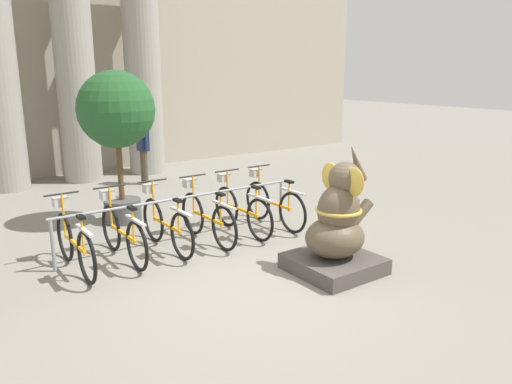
{
  "coord_description": "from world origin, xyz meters",
  "views": [
    {
      "loc": [
        -3.66,
        -4.88,
        2.72
      ],
      "look_at": [
        0.41,
        0.76,
        1.0
      ],
      "focal_mm": 35.0,
      "sensor_mm": 36.0,
      "label": 1
    }
  ],
  "objects_px": {
    "bicycle_0": "(74,242)",
    "bicycle_2": "(166,224)",
    "bicycle_3": "(207,217)",
    "potted_tree": "(117,117)",
    "person_pedestrian": "(143,143)",
    "elephant_statue": "(337,230)",
    "bicycle_5": "(273,203)",
    "bicycle_4": "(241,209)",
    "bicycle_1": "(122,232)"
  },
  "relations": [
    {
      "from": "bicycle_1",
      "to": "person_pedestrian",
      "type": "bearing_deg",
      "value": 62.97
    },
    {
      "from": "bicycle_5",
      "to": "person_pedestrian",
      "type": "distance_m",
      "value": 4.51
    },
    {
      "from": "bicycle_4",
      "to": "elephant_statue",
      "type": "distance_m",
      "value": 2.14
    },
    {
      "from": "bicycle_1",
      "to": "person_pedestrian",
      "type": "relative_size",
      "value": 1.03
    },
    {
      "from": "bicycle_0",
      "to": "bicycle_2",
      "type": "xyz_separation_m",
      "value": [
        1.39,
        0.04,
        0.0
      ]
    },
    {
      "from": "bicycle_1",
      "to": "bicycle_5",
      "type": "height_order",
      "value": "same"
    },
    {
      "from": "bicycle_0",
      "to": "potted_tree",
      "type": "bearing_deg",
      "value": 52.87
    },
    {
      "from": "bicycle_3",
      "to": "bicycle_2",
      "type": "bearing_deg",
      "value": 176.54
    },
    {
      "from": "bicycle_2",
      "to": "elephant_statue",
      "type": "bearing_deg",
      "value": -54.39
    },
    {
      "from": "bicycle_0",
      "to": "elephant_statue",
      "type": "distance_m",
      "value": 3.6
    },
    {
      "from": "bicycle_2",
      "to": "elephant_statue",
      "type": "height_order",
      "value": "elephant_statue"
    },
    {
      "from": "bicycle_3",
      "to": "bicycle_4",
      "type": "bearing_deg",
      "value": 3.08
    },
    {
      "from": "bicycle_5",
      "to": "elephant_statue",
      "type": "bearing_deg",
      "value": -104.6
    },
    {
      "from": "bicycle_3",
      "to": "potted_tree",
      "type": "relative_size",
      "value": 0.63
    },
    {
      "from": "elephant_statue",
      "to": "bicycle_1",
      "type": "bearing_deg",
      "value": 136.25
    },
    {
      "from": "bicycle_4",
      "to": "bicycle_5",
      "type": "relative_size",
      "value": 1.0
    },
    {
      "from": "bicycle_4",
      "to": "potted_tree",
      "type": "bearing_deg",
      "value": 127.49
    },
    {
      "from": "bicycle_1",
      "to": "potted_tree",
      "type": "xyz_separation_m",
      "value": [
        0.7,
        1.81,
        1.49
      ]
    },
    {
      "from": "bicycle_2",
      "to": "potted_tree",
      "type": "xyz_separation_m",
      "value": [
        0.0,
        1.81,
        1.49
      ]
    },
    {
      "from": "bicycle_3",
      "to": "elephant_statue",
      "type": "distance_m",
      "value": 2.26
    },
    {
      "from": "bicycle_5",
      "to": "person_pedestrian",
      "type": "bearing_deg",
      "value": 96.54
    },
    {
      "from": "bicycle_1",
      "to": "bicycle_4",
      "type": "height_order",
      "value": "same"
    },
    {
      "from": "bicycle_0",
      "to": "bicycle_1",
      "type": "bearing_deg",
      "value": 2.48
    },
    {
      "from": "bicycle_2",
      "to": "bicycle_3",
      "type": "xyz_separation_m",
      "value": [
        0.7,
        -0.04,
        0.0
      ]
    },
    {
      "from": "bicycle_1",
      "to": "elephant_statue",
      "type": "xyz_separation_m",
      "value": [
        2.22,
        -2.13,
        0.18
      ]
    },
    {
      "from": "bicycle_5",
      "to": "bicycle_0",
      "type": "bearing_deg",
      "value": -179.25
    },
    {
      "from": "bicycle_3",
      "to": "bicycle_5",
      "type": "xyz_separation_m",
      "value": [
        1.39,
        0.05,
        0.0
      ]
    },
    {
      "from": "bicycle_1",
      "to": "bicycle_5",
      "type": "bearing_deg",
      "value": 0.32
    },
    {
      "from": "bicycle_1",
      "to": "bicycle_3",
      "type": "height_order",
      "value": "same"
    },
    {
      "from": "bicycle_0",
      "to": "person_pedestrian",
      "type": "relative_size",
      "value": 1.03
    },
    {
      "from": "bicycle_2",
      "to": "bicycle_5",
      "type": "distance_m",
      "value": 2.09
    },
    {
      "from": "bicycle_3",
      "to": "person_pedestrian",
      "type": "bearing_deg",
      "value": 78.89
    },
    {
      "from": "bicycle_4",
      "to": "bicycle_5",
      "type": "xyz_separation_m",
      "value": [
        0.7,
        0.01,
        0.0
      ]
    },
    {
      "from": "bicycle_4",
      "to": "elephant_statue",
      "type": "bearing_deg",
      "value": -86.32
    },
    {
      "from": "bicycle_4",
      "to": "person_pedestrian",
      "type": "relative_size",
      "value": 1.03
    },
    {
      "from": "bicycle_3",
      "to": "bicycle_5",
      "type": "distance_m",
      "value": 1.39
    },
    {
      "from": "bicycle_0",
      "to": "potted_tree",
      "type": "distance_m",
      "value": 2.75
    },
    {
      "from": "bicycle_4",
      "to": "potted_tree",
      "type": "height_order",
      "value": "potted_tree"
    },
    {
      "from": "elephant_statue",
      "to": "potted_tree",
      "type": "xyz_separation_m",
      "value": [
        -1.53,
        3.94,
        1.31
      ]
    },
    {
      "from": "bicycle_2",
      "to": "bicycle_3",
      "type": "bearing_deg",
      "value": -3.46
    },
    {
      "from": "bicycle_0",
      "to": "bicycle_5",
      "type": "bearing_deg",
      "value": 0.75
    },
    {
      "from": "bicycle_3",
      "to": "bicycle_4",
      "type": "relative_size",
      "value": 1.0
    },
    {
      "from": "potted_tree",
      "to": "bicycle_0",
      "type": "bearing_deg",
      "value": -127.13
    },
    {
      "from": "bicycle_4",
      "to": "person_pedestrian",
      "type": "bearing_deg",
      "value": 87.6
    },
    {
      "from": "bicycle_1",
      "to": "bicycle_2",
      "type": "relative_size",
      "value": 1.0
    },
    {
      "from": "bicycle_5",
      "to": "potted_tree",
      "type": "xyz_separation_m",
      "value": [
        -2.08,
        1.8,
        1.49
      ]
    },
    {
      "from": "bicycle_3",
      "to": "potted_tree",
      "type": "distance_m",
      "value": 2.47
    },
    {
      "from": "bicycle_2",
      "to": "person_pedestrian",
      "type": "height_order",
      "value": "person_pedestrian"
    },
    {
      "from": "bicycle_1",
      "to": "bicycle_4",
      "type": "xyz_separation_m",
      "value": [
        2.09,
        0.0,
        0.0
      ]
    },
    {
      "from": "person_pedestrian",
      "to": "potted_tree",
      "type": "bearing_deg",
      "value": -120.78
    }
  ]
}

